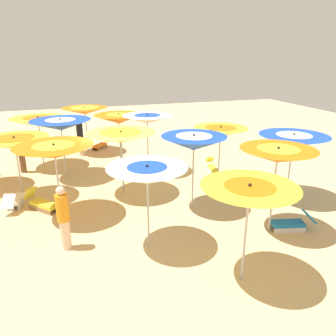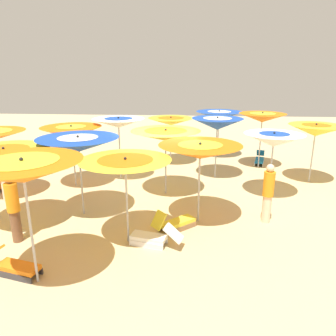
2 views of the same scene
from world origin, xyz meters
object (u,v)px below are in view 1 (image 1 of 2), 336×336
at_px(beach_umbrella_0, 293,140).
at_px(beach_umbrella_12, 54,152).
at_px(beach_umbrella_4, 85,111).
at_px(beach_umbrella_6, 194,143).
at_px(beach_umbrella_8, 61,125).
at_px(beach_umbrella_10, 249,195).
at_px(beachgoer_1, 63,217).
at_px(beach_umbrella_3, 119,119).
at_px(lounger_1, 291,223).
at_px(beach_umbrella_5, 278,155).
at_px(beachgoer_0, 80,135).
at_px(lounger_5, 212,167).
at_px(beach_umbrella_11, 147,175).
at_px(beach_umbrella_2, 147,119).
at_px(lounger_2, 101,145).
at_px(lounger_4, 42,203).
at_px(beachgoer_2, 21,151).
at_px(beach_umbrella_1, 221,132).
at_px(beach_umbrella_7, 121,137).
at_px(beach_umbrella_13, 15,143).
at_px(beach_umbrella_9, 38,122).
at_px(lounger_0, 16,200).

xyz_separation_m(beach_umbrella_0, beach_umbrella_12, (1.05, 7.24, 0.00)).
xyz_separation_m(beach_umbrella_4, beach_umbrella_6, (-7.33, -2.61, 0.06)).
height_order(beach_umbrella_8, beach_umbrella_10, beach_umbrella_8).
bearing_deg(beachgoer_1, beach_umbrella_3, -121.57).
height_order(beach_umbrella_6, lounger_1, beach_umbrella_6).
height_order(beach_umbrella_0, beachgoer_1, beach_umbrella_0).
distance_m(beach_umbrella_5, beachgoer_0, 9.95).
xyz_separation_m(beach_umbrella_6, beachgoer_1, (-1.15, 3.85, -1.25)).
xyz_separation_m(lounger_5, beachgoer_0, (4.07, 4.98, 0.79)).
height_order(beach_umbrella_8, beach_umbrella_11, beach_umbrella_8).
distance_m(beach_umbrella_2, beach_umbrella_3, 1.74).
height_order(lounger_2, beachgoer_0, beachgoer_0).
xyz_separation_m(lounger_4, lounger_5, (1.44, -6.54, -0.01)).
xyz_separation_m(beach_umbrella_3, beachgoer_2, (0.02, 4.04, -1.08)).
distance_m(beach_umbrella_0, lounger_4, 8.19).
relative_size(beach_umbrella_6, lounger_5, 1.93).
relative_size(beach_umbrella_1, lounger_5, 1.72).
bearing_deg(lounger_1, beach_umbrella_5, -1.09).
height_order(beach_umbrella_2, beach_umbrella_4, beach_umbrella_2).
bearing_deg(beachgoer_2, beach_umbrella_7, -162.59).
relative_size(beach_umbrella_3, beach_umbrella_5, 0.93).
xyz_separation_m(beach_umbrella_2, beachgoer_1, (-4.83, 3.38, -1.31)).
bearing_deg(beach_umbrella_7, lounger_4, 99.80).
distance_m(beach_umbrella_7, beach_umbrella_11, 3.47).
xyz_separation_m(beach_umbrella_0, lounger_5, (3.11, 1.27, -1.82)).
bearing_deg(beach_umbrella_7, beach_umbrella_3, -8.61).
relative_size(beach_umbrella_5, beach_umbrella_13, 1.12).
relative_size(beach_umbrella_0, beachgoer_1, 1.34).
bearing_deg(lounger_4, beach_umbrella_10, -0.59).
bearing_deg(beach_umbrella_13, beach_umbrella_1, -94.69).
distance_m(beach_umbrella_2, lounger_4, 5.07).
height_order(beach_umbrella_7, lounger_5, beach_umbrella_7).
height_order(lounger_1, beachgoer_1, beachgoer_1).
height_order(beach_umbrella_5, beach_umbrella_6, beach_umbrella_5).
bearing_deg(lounger_4, beach_umbrella_9, 139.81).
relative_size(beach_umbrella_1, lounger_1, 1.73).
xyz_separation_m(lounger_1, lounger_4, (3.47, 6.59, 0.01)).
height_order(beach_umbrella_2, lounger_1, beach_umbrella_2).
height_order(lounger_0, beachgoer_1, beachgoer_1).
bearing_deg(beach_umbrella_3, beach_umbrella_0, -139.70).
relative_size(beach_umbrella_8, beachgoer_2, 1.36).
bearing_deg(beach_umbrella_1, lounger_5, -11.40).
bearing_deg(beach_umbrella_0, lounger_2, 32.74).
bearing_deg(beach_umbrella_9, beach_umbrella_6, -140.90).
height_order(beach_umbrella_8, beachgoer_2, beach_umbrella_8).
bearing_deg(beach_umbrella_5, beach_umbrella_10, 131.43).
height_order(beach_umbrella_0, beach_umbrella_7, beach_umbrella_0).
bearing_deg(beach_umbrella_3, beach_umbrella_5, -158.24).
distance_m(beach_umbrella_4, beachgoer_0, 1.22).
height_order(beach_umbrella_13, lounger_4, beach_umbrella_13).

